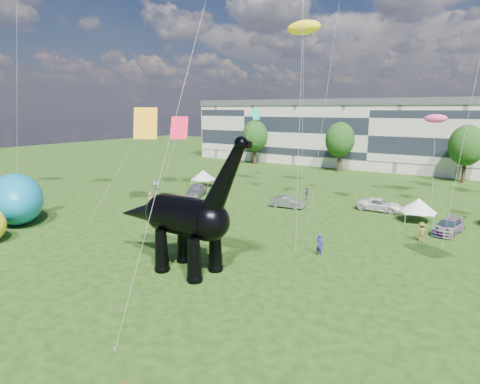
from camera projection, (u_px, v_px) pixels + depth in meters
The scene contains 15 objects.
ground at pixel (205, 304), 23.52m from camera, with size 220.00×220.00×0.00m, color #16330C.
terrace_row at pixel (377, 137), 76.85m from camera, with size 78.00×11.00×12.00m, color beige.
tree_far_left at pixel (255, 133), 81.65m from camera, with size 5.20×5.20×9.44m.
tree_mid_left at pixel (340, 137), 71.72m from camera, with size 5.20×5.20×9.44m.
tree_mid_right at pixel (467, 142), 60.68m from camera, with size 5.20×5.20×9.44m.
dinosaur_sculpture at pixel (182, 218), 27.90m from camera, with size 12.19×3.38×10.01m.
car_silver at pixel (196, 190), 52.24m from camera, with size 1.89×4.71×1.60m, color #A2A3A7.
car_grey at pixel (288, 202), 46.28m from camera, with size 1.40×4.02×1.32m, color slate.
car_white at pixel (380, 205), 44.83m from camera, with size 2.30×4.98×1.38m, color white.
car_dark at pixel (448, 226), 36.73m from camera, with size 1.87×4.60×1.34m, color #595960.
gazebo_near at pixel (418, 205), 40.33m from camera, with size 4.39×4.39×2.44m.
gazebo_left at pixel (203, 175), 58.73m from camera, with size 4.33×4.33×2.46m.
inflatable_teal at pixel (16, 199), 39.64m from camera, with size 7.96×4.97×4.97m, color #0D7AA5.
visitors at pixel (272, 221), 37.57m from camera, with size 51.48×45.69×1.90m.
kites at pixel (247, 16), 31.52m from camera, with size 66.67×43.03×24.67m.
Camera 1 is at (13.91, -16.76, 11.25)m, focal length 30.00 mm.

